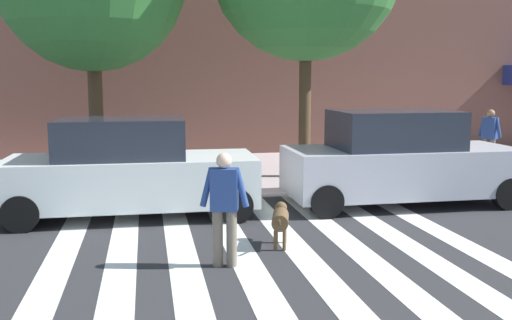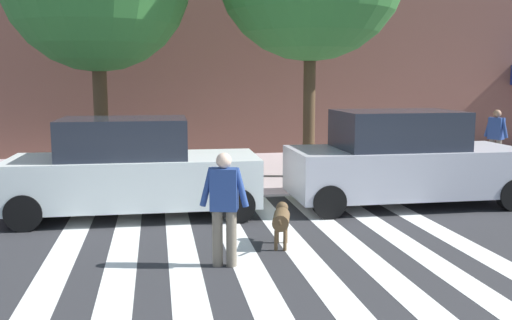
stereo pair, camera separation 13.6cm
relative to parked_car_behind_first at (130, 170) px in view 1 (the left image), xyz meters
name	(u,v)px [view 1 (the left image)]	position (x,y,z in m)	size (l,w,h in m)	color
ground_plane	(287,313)	(1.88, -5.04, -0.90)	(160.00, 160.00, 0.00)	#2B2B2D
sidewalk_far	(204,172)	(1.88, 4.52, -0.83)	(80.00, 6.00, 0.15)	#B4A1A3
crosswalk_stripes	(312,310)	(2.18, -5.04, -0.90)	(6.75, 12.52, 0.01)	silver
parked_car_behind_first	(130,170)	(0.00, 0.00, 0.00)	(4.76, 2.00, 1.91)	silver
parked_car_third_in_line	(399,160)	(5.56, 0.00, 0.04)	(4.84, 2.01, 1.99)	#B3B3BD
pedestrian_dog_walker	(224,203)	(1.39, -3.30, 0.02)	(0.70, 0.33, 1.64)	#6B6051
dog_on_leash	(280,219)	(2.41, -2.47, -0.46)	(0.42, 0.99, 0.65)	brown
pedestrian_bystander	(490,135)	(9.76, 3.23, 0.17)	(0.41, 0.66, 1.64)	#6B6051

